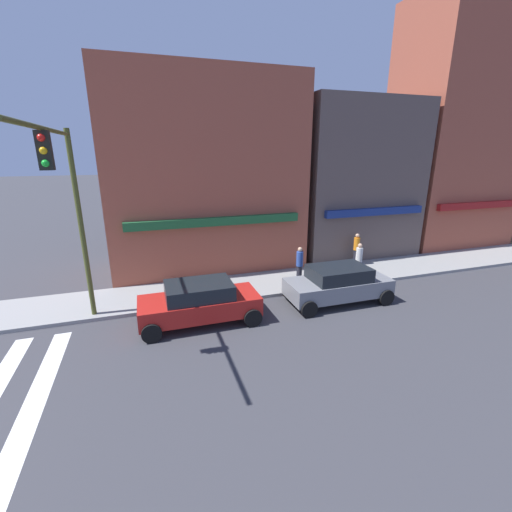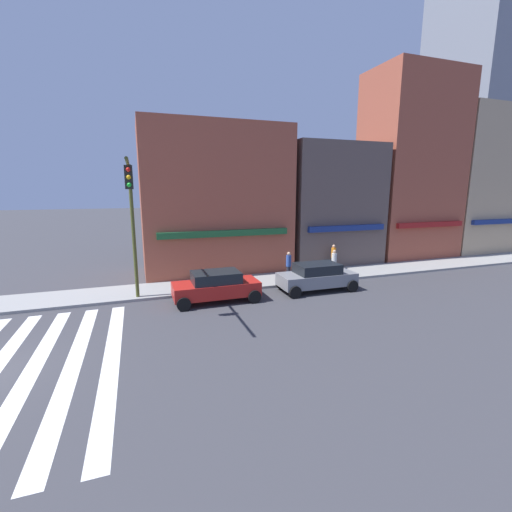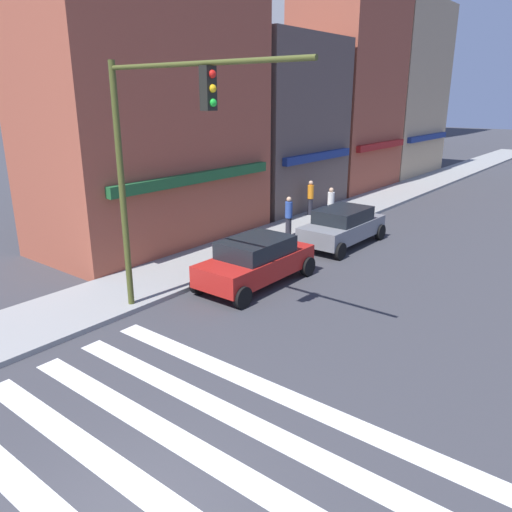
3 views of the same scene
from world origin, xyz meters
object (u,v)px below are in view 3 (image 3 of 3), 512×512
(sedan_red, at_px, (256,261))
(pedestrian_white_shirt, at_px, (331,205))
(pedestrian_orange_vest, at_px, (310,197))
(sedan_grey, at_px, (343,226))
(pedestrian_blue_shirt, at_px, (289,216))
(traffic_signal, at_px, (154,148))
(fire_hydrant, at_px, (225,255))

(sedan_red, xyz_separation_m, pedestrian_white_shirt, (8.20, 1.94, 0.23))
(sedan_red, bearing_deg, pedestrian_orange_vest, 22.04)
(sedan_grey, xyz_separation_m, pedestrian_blue_shirt, (-0.75, 2.25, 0.23))
(pedestrian_orange_vest, bearing_deg, sedan_grey, 103.40)
(pedestrian_blue_shirt, bearing_deg, pedestrian_white_shirt, -179.30)
(traffic_signal, xyz_separation_m, pedestrian_white_shirt, (12.06, 1.68, -3.74))
(sedan_grey, height_order, pedestrian_white_shirt, pedestrian_white_shirt)
(pedestrian_blue_shirt, height_order, fire_hydrant, pedestrian_blue_shirt)
(traffic_signal, xyz_separation_m, fire_hydrant, (4.21, 1.45, -4.20))
(pedestrian_white_shirt, xyz_separation_m, pedestrian_blue_shirt, (-3.07, 0.31, 0.00))
(fire_hydrant, bearing_deg, sedan_red, -101.67)
(pedestrian_white_shirt, height_order, pedestrian_blue_shirt, same)
(pedestrian_orange_vest, distance_m, pedestrian_white_shirt, 2.14)
(traffic_signal, relative_size, pedestrian_blue_shirt, 3.93)
(sedan_red, bearing_deg, traffic_signal, 176.16)
(traffic_signal, distance_m, sedan_red, 5.54)
(sedan_grey, bearing_deg, pedestrian_white_shirt, 40.23)
(traffic_signal, xyz_separation_m, pedestrian_blue_shirt, (8.99, 1.99, -3.74))
(sedan_grey, distance_m, pedestrian_blue_shirt, 2.38)
(fire_hydrant, bearing_deg, pedestrian_white_shirt, 1.74)
(sedan_grey, bearing_deg, pedestrian_blue_shirt, 108.75)
(pedestrian_orange_vest, height_order, pedestrian_white_shirt, same)
(pedestrian_blue_shirt, bearing_deg, sedan_grey, 114.82)
(traffic_signal, distance_m, fire_hydrant, 6.12)
(sedan_red, bearing_deg, pedestrian_white_shirt, 13.23)
(sedan_red, xyz_separation_m, pedestrian_orange_vest, (9.30, 3.78, 0.23))
(pedestrian_orange_vest, xyz_separation_m, fire_hydrant, (-8.95, -2.08, -0.46))
(pedestrian_orange_vest, height_order, pedestrian_blue_shirt, same)
(pedestrian_blue_shirt, bearing_deg, fire_hydrant, 12.94)
(pedestrian_white_shirt, bearing_deg, sedan_grey, -31.86)
(traffic_signal, bearing_deg, pedestrian_blue_shirt, 12.50)
(traffic_signal, height_order, pedestrian_blue_shirt, traffic_signal)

